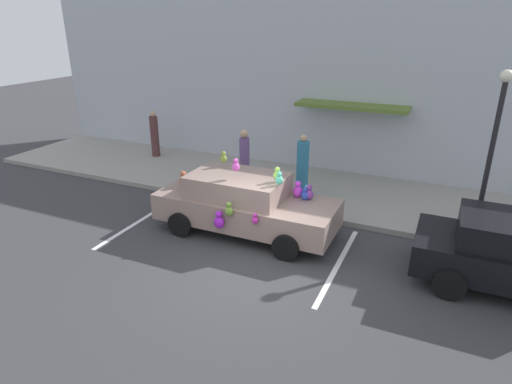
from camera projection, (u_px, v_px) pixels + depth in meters
ground_plane at (253, 269)px, 9.77m from camera, size 60.00×60.00×0.00m
sidewalk at (319, 191)px, 13.96m from camera, size 24.00×4.00×0.15m
storefront_building at (343, 82)px, 14.61m from camera, size 24.00×1.25×6.40m
parking_stripe_front at (338, 264)px, 9.96m from camera, size 0.12×3.60×0.01m
parking_stripe_rear at (140, 220)px, 12.11m from camera, size 0.12×3.60×0.01m
plush_covered_car at (244, 203)px, 11.21m from camera, size 4.63×2.10×2.07m
teddy_bear_on_sidewalk at (203, 181)px, 13.79m from camera, size 0.32×0.27×0.61m
street_lamp_post at (494, 140)px, 10.03m from camera, size 0.28×0.28×4.03m
pedestrian_near_shopfront at (155, 135)px, 16.93m from camera, size 0.31×0.31×1.77m
pedestrian_walking_past at (244, 160)px, 13.73m from camera, size 0.31×0.31×1.88m
pedestrian_by_lamp at (302, 168)px, 13.12m from camera, size 0.36×0.36×1.89m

